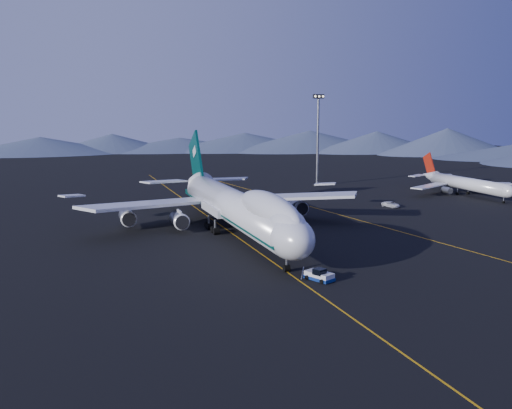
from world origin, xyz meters
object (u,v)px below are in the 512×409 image
object	(u,v)px
pushback_tug	(319,276)
floodlight_mast	(318,140)
second_jet	(464,183)
service_van	(391,204)
boeing_747	(235,206)

from	to	relation	value
pushback_tug	floodlight_mast	xyz separation A→B (m)	(43.90, 94.17, 14.09)
second_jet	floodlight_mast	size ratio (longest dim) A/B	1.35
service_van	floodlight_mast	size ratio (longest dim) A/B	0.17
boeing_747	service_van	world-z (taller)	boeing_747
boeing_747	second_jet	distance (m)	83.01
service_van	floodlight_mast	distance (m)	45.85
boeing_747	second_jet	size ratio (longest dim) A/B	1.86
second_jet	service_van	size ratio (longest dim) A/B	7.90
pushback_tug	boeing_747	bearing A→B (deg)	70.91
floodlight_mast	boeing_747	bearing A→B (deg)	-126.96
pushback_tug	second_jet	xyz separation A→B (m)	(74.79, 61.46, 2.77)
pushback_tug	service_van	world-z (taller)	pushback_tug
second_jet	floodlight_mast	distance (m)	46.39
boeing_747	second_jet	world-z (taller)	boeing_747
service_van	floodlight_mast	world-z (taller)	floodlight_mast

